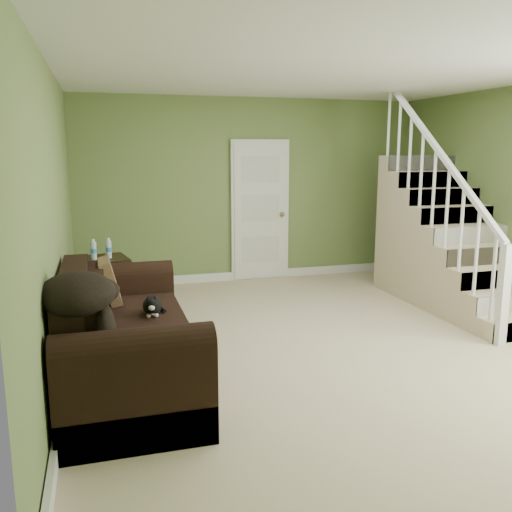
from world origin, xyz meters
TOP-DOWN VIEW (x-y plane):
  - floor at (0.00, 0.00)m, footprint 5.00×5.50m
  - ceiling at (0.00, 0.00)m, footprint 5.00×5.50m
  - wall_back at (0.00, 2.75)m, footprint 5.00×0.04m
  - wall_left at (-2.50, 0.00)m, footprint 0.04×5.50m
  - baseboard_back at (0.00, 2.72)m, footprint 5.00×0.04m
  - baseboard_left at (-2.47, 0.00)m, footprint 0.04×5.50m
  - door at (0.10, 2.71)m, footprint 0.86×0.12m
  - staircase at (1.99, 0.97)m, footprint 1.00×2.51m
  - sofa at (-2.02, -0.49)m, footprint 1.00×2.32m
  - side_table at (-2.14, 1.54)m, footprint 0.64×0.64m
  - cat at (-1.74, -0.31)m, footprint 0.20×0.43m
  - banana at (-1.81, -1.10)m, footprint 0.12×0.20m
  - throw_pillow at (-2.08, 0.19)m, footprint 0.20×0.41m
  - throw_blanket at (-2.30, -1.18)m, footprint 0.50×0.65m

SIDE VIEW (x-z plane):
  - floor at x=0.00m, z-range -0.01..0.01m
  - baseboard_back at x=0.00m, z-range 0.00..0.12m
  - baseboard_left at x=-2.47m, z-range 0.00..0.12m
  - side_table at x=-2.14m, z-range -0.11..0.78m
  - sofa at x=-2.02m, z-range -0.11..0.81m
  - banana at x=-1.81m, z-range 0.50..0.55m
  - cat at x=-1.74m, z-range 0.47..0.68m
  - staircase at x=1.99m, z-range -0.77..2.05m
  - throw_pillow at x=-2.08m, z-range 0.49..0.91m
  - throw_blanket at x=-2.30m, z-range 0.82..1.08m
  - door at x=0.10m, z-range 0.00..2.02m
  - wall_back at x=0.00m, z-range 0.00..2.60m
  - wall_left at x=-2.50m, z-range 0.00..2.60m
  - ceiling at x=0.00m, z-range 2.60..2.60m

